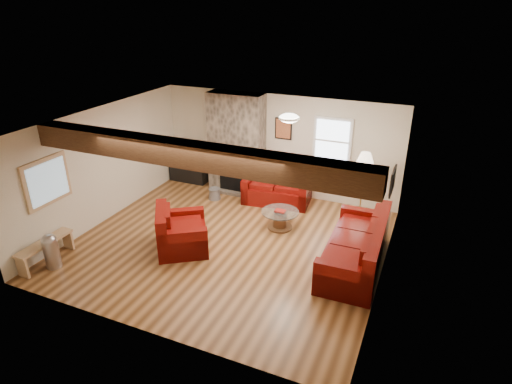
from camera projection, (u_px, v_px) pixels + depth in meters
room at (227, 187)px, 8.17m from camera, size 8.00×8.00×8.00m
oak_beam at (189, 154)px, 6.69m from camera, size 6.00×0.36×0.38m
chimney_breast at (236, 145)px, 10.63m from camera, size 1.40×0.67×2.50m
back_window at (332, 141)px, 9.83m from camera, size 0.90×0.08×1.10m
hatch_window at (47, 182)px, 7.90m from camera, size 0.08×1.00×0.90m
ceiling_dome at (289, 120)px, 8.11m from camera, size 0.40×0.40×0.18m
artwork_back at (283, 129)px, 10.20m from camera, size 0.42×0.06×0.52m
artwork_right at (392, 181)px, 7.15m from camera, size 0.06×0.55×0.42m
sofa_three at (355, 244)px, 7.79m from camera, size 1.02×2.34×0.90m
loveseat at (277, 186)px, 10.31m from camera, size 1.66×1.08×0.84m
armchair_red at (182, 229)px, 8.35m from camera, size 1.37×1.41×0.86m
coffee_table at (280, 220)px, 9.19m from camera, size 0.81×0.81×0.42m
tv_cabinet at (189, 172)px, 11.58m from camera, size 1.03×0.41×0.51m
television at (188, 155)px, 11.38m from camera, size 0.77×0.10×0.45m
floor_lamp at (365, 163)px, 9.03m from camera, size 0.41×0.41×1.59m
pine_bench at (46, 252)px, 7.98m from camera, size 0.27×1.15×0.43m
pedal_bin at (51, 251)px, 7.79m from camera, size 0.35×0.35×0.69m
coal_bucket at (214, 193)px, 10.55m from camera, size 0.30×0.30×0.29m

